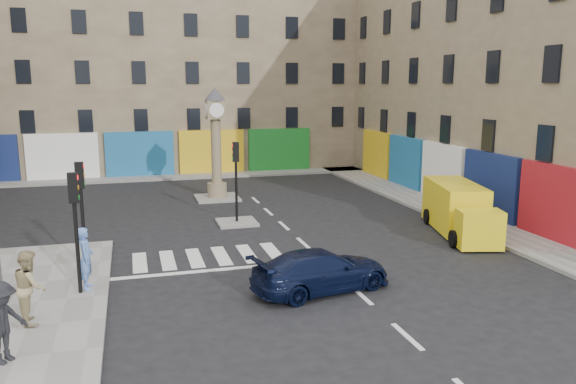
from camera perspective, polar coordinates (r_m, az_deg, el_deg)
name	(u,v)px	position (r m, az deg, el deg)	size (l,w,h in m)	color
ground	(338,275)	(19.44, 5.10, -8.36)	(120.00, 120.00, 0.00)	black
sidewalk_right	(421,201)	(31.79, 13.40, -0.89)	(2.60, 30.00, 0.15)	gray
sidewalk_far	(171,177)	(39.92, -11.82, 1.53)	(32.00, 2.40, 0.15)	gray
island_near	(237,222)	(26.32, -5.21, -3.09)	(1.80, 1.80, 0.12)	gray
island_far	(217,198)	(32.10, -7.19, -0.59)	(2.40, 2.40, 0.12)	gray
building_right	(530,55)	(34.73, 23.34, 12.66)	(10.00, 30.00, 16.00)	#917F5F
building_far	(161,57)	(45.26, -12.79, 13.28)	(32.00, 10.00, 17.00)	gray
traffic_light_left_near	(75,214)	(17.82, -20.83, -2.06)	(0.28, 0.22, 3.70)	black
traffic_light_left_far	(81,198)	(20.16, -20.27, -0.58)	(0.28, 0.22, 3.70)	black
traffic_light_island	(236,169)	(25.83, -5.31, 2.37)	(0.28, 0.22, 3.70)	black
clock_pillar	(216,136)	(31.60, -7.34, 5.62)	(1.20, 1.20, 6.10)	#917F5F
navy_sedan	(321,271)	(17.77, 3.40, -7.97)	(1.84, 4.52, 1.31)	black
yellow_van	(459,209)	(25.47, 16.94, -1.70)	(3.15, 6.08, 2.12)	yellow
pedestrian_blue	(86,258)	(18.49, -19.86, -6.34)	(0.71, 0.47, 1.95)	#5982CD
pedestrian_tan	(30,287)	(16.50, -24.77, -8.72)	(0.96, 0.75, 1.98)	#9B8A5F
pedestrian_dark	(2,322)	(14.51, -27.04, -11.72)	(1.23, 0.71, 1.91)	black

